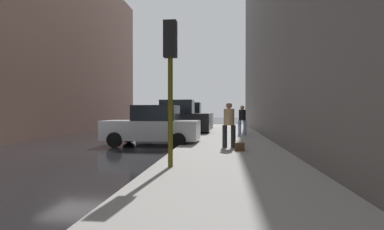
{
  "coord_description": "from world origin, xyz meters",
  "views": [
    {
      "loc": [
        5.82,
        -11.45,
        1.53
      ],
      "look_at": [
        3.97,
        5.69,
        1.31
      ],
      "focal_mm": 28.0,
      "sensor_mm": 36.0,
      "label": 1
    }
  ],
  "objects": [
    {
      "name": "ground_plane",
      "position": [
        0.0,
        0.0,
        0.0
      ],
      "size": [
        120.0,
        120.0,
        0.0
      ],
      "primitive_type": "plane",
      "color": "black"
    },
    {
      "name": "sidewalk",
      "position": [
        6.0,
        0.0,
        0.07
      ],
      "size": [
        4.0,
        40.0,
        0.15
      ],
      "primitive_type": "cube",
      "color": "gray",
      "rests_on": "ground_plane"
    },
    {
      "name": "parked_silver_sedan",
      "position": [
        2.65,
        1.61,
        0.85
      ],
      "size": [
        4.24,
        2.13,
        1.79
      ],
      "color": "#B7BABF",
      "rests_on": "ground_plane"
    },
    {
      "name": "parked_black_suv",
      "position": [
        2.65,
        7.66,
        1.03
      ],
      "size": [
        4.62,
        2.09,
        2.25
      ],
      "color": "black",
      "rests_on": "ground_plane"
    },
    {
      "name": "parked_white_van",
      "position": [
        2.65,
        13.53,
        1.03
      ],
      "size": [
        4.61,
        2.08,
        2.25
      ],
      "color": "silver",
      "rests_on": "ground_plane"
    },
    {
      "name": "fire_hydrant",
      "position": [
        4.45,
        2.22,
        0.5
      ],
      "size": [
        0.42,
        0.22,
        0.7
      ],
      "color": "red",
      "rests_on": "sidewalk"
    },
    {
      "name": "traffic_light",
      "position": [
        4.5,
        -4.18,
        2.76
      ],
      "size": [
        0.32,
        0.32,
        3.6
      ],
      "color": "#514C0F",
      "rests_on": "sidewalk"
    },
    {
      "name": "pedestrian_in_jeans",
      "position": [
        6.85,
        6.01,
        1.1
      ],
      "size": [
        0.53,
        0.5,
        1.71
      ],
      "color": "#728CB2",
      "rests_on": "sidewalk"
    },
    {
      "name": "pedestrian_in_tan_coat",
      "position": [
        6.0,
        -0.04,
        1.1
      ],
      "size": [
        0.5,
        0.41,
        1.71
      ],
      "color": "black",
      "rests_on": "sidewalk"
    },
    {
      "name": "duffel_bag",
      "position": [
        6.36,
        -0.85,
        0.29
      ],
      "size": [
        0.32,
        0.44,
        0.28
      ],
      "color": "#472D19",
      "rests_on": "sidewalk"
    }
  ]
}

